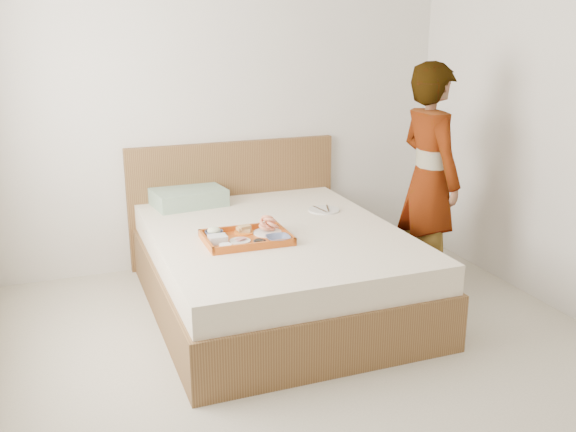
# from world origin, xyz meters

# --- Properties ---
(ground) EXTENTS (3.50, 4.00, 0.01)m
(ground) POSITION_xyz_m (0.00, 0.00, 0.00)
(ground) COLOR beige
(ground) RESTS_ON ground
(wall_back) EXTENTS (3.50, 0.01, 2.60)m
(wall_back) POSITION_xyz_m (0.00, 2.00, 1.30)
(wall_back) COLOR silver
(wall_back) RESTS_ON ground
(bed) EXTENTS (1.65, 2.00, 0.53)m
(bed) POSITION_xyz_m (0.03, 1.00, 0.27)
(bed) COLOR brown
(bed) RESTS_ON ground
(headboard) EXTENTS (1.65, 0.06, 0.95)m
(headboard) POSITION_xyz_m (0.03, 1.97, 0.47)
(headboard) COLOR brown
(headboard) RESTS_ON ground
(pillow) EXTENTS (0.55, 0.41, 0.12)m
(pillow) POSITION_xyz_m (-0.37, 1.80, 0.59)
(pillow) COLOR #9EB89F
(pillow) RESTS_ON bed
(tray) EXTENTS (0.53, 0.39, 0.05)m
(tray) POSITION_xyz_m (-0.21, 0.86, 0.55)
(tray) COLOR #BC5213
(tray) RESTS_ON bed
(prawn_plate) EXTENTS (0.18, 0.18, 0.01)m
(prawn_plate) POSITION_xyz_m (-0.06, 0.92, 0.55)
(prawn_plate) COLOR white
(prawn_plate) RESTS_ON tray
(navy_bowl_big) EXTENTS (0.15, 0.15, 0.04)m
(navy_bowl_big) POSITION_xyz_m (-0.05, 0.74, 0.56)
(navy_bowl_big) COLOR navy
(navy_bowl_big) RESTS_ON tray
(sauce_dish) EXTENTS (0.08, 0.08, 0.03)m
(sauce_dish) POSITION_xyz_m (-0.17, 0.72, 0.56)
(sauce_dish) COLOR black
(sauce_dish) RESTS_ON tray
(meat_plate) EXTENTS (0.13, 0.13, 0.01)m
(meat_plate) POSITION_xyz_m (-0.27, 0.82, 0.55)
(meat_plate) COLOR white
(meat_plate) RESTS_ON tray
(bread_plate) EXTENTS (0.13, 0.13, 0.01)m
(bread_plate) POSITION_xyz_m (-0.19, 0.98, 0.55)
(bread_plate) COLOR orange
(bread_plate) RESTS_ON tray
(salad_bowl) EXTENTS (0.12, 0.12, 0.04)m
(salad_bowl) POSITION_xyz_m (-0.39, 0.98, 0.56)
(salad_bowl) COLOR navy
(salad_bowl) RESTS_ON tray
(plastic_tub) EXTENTS (0.11, 0.09, 0.05)m
(plastic_tub) POSITION_xyz_m (-0.40, 0.85, 0.57)
(plastic_tub) COLOR silver
(plastic_tub) RESTS_ON tray
(cheese_round) EXTENTS (0.08, 0.08, 0.03)m
(cheese_round) POSITION_xyz_m (-0.38, 0.74, 0.56)
(cheese_round) COLOR white
(cheese_round) RESTS_ON tray
(dinner_plate) EXTENTS (0.26, 0.26, 0.01)m
(dinner_plate) POSITION_xyz_m (0.51, 1.30, 0.54)
(dinner_plate) COLOR white
(dinner_plate) RESTS_ON bed
(person) EXTENTS (0.39, 0.59, 1.59)m
(person) POSITION_xyz_m (1.13, 0.93, 0.79)
(person) COLOR white
(person) RESTS_ON ground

